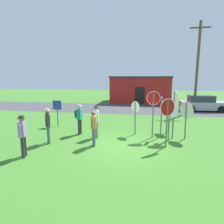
% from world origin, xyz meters
% --- Properties ---
extents(ground_plane, '(80.00, 80.00, 0.00)m').
position_xyz_m(ground_plane, '(0.00, 0.00, 0.00)').
color(ground_plane, '#3D7528').
extents(street_asphalt, '(60.00, 6.40, 0.01)m').
position_xyz_m(street_asphalt, '(0.00, 11.25, 0.00)').
color(street_asphalt, '#424247').
rests_on(street_asphalt, ground).
extents(building_background, '(7.62, 5.22, 3.37)m').
position_xyz_m(building_background, '(0.49, 17.17, 1.69)').
color(building_background, '#B2231E').
rests_on(building_background, ground).
extents(utility_pole, '(1.80, 0.24, 8.25)m').
position_xyz_m(utility_pole, '(5.80, 10.70, 4.31)').
color(utility_pole, brown).
rests_on(utility_pole, ground).
extents(parked_car_on_street, '(4.34, 2.09, 1.51)m').
position_xyz_m(parked_car_on_street, '(6.67, 11.09, 0.69)').
color(parked_car_on_street, '#A5A8AD').
rests_on(parked_car_on_street, ground).
extents(stop_sign_leaning_left, '(0.72, 0.08, 2.52)m').
position_xyz_m(stop_sign_leaning_left, '(1.44, 1.65, 1.71)').
color(stop_sign_leaning_left, '#51664C').
rests_on(stop_sign_leaning_left, ground).
extents(stop_sign_nearest, '(0.23, 0.63, 2.54)m').
position_xyz_m(stop_sign_nearest, '(2.52, 1.77, 1.70)').
color(stop_sign_nearest, '#51664C').
rests_on(stop_sign_nearest, ground).
extents(stop_sign_tallest, '(0.84, 0.07, 2.05)m').
position_xyz_m(stop_sign_tallest, '(2.23, 1.23, 1.40)').
color(stop_sign_tallest, '#51664C').
rests_on(stop_sign_tallest, ground).
extents(stop_sign_low_front, '(0.69, 0.46, 2.30)m').
position_xyz_m(stop_sign_low_front, '(2.01, 0.30, 1.58)').
color(stop_sign_low_front, '#51664C').
rests_on(stop_sign_low_front, ground).
extents(stop_sign_rear_left, '(0.48, 0.74, 1.87)m').
position_xyz_m(stop_sign_rear_left, '(2.45, 2.91, 1.27)').
color(stop_sign_rear_left, '#51664C').
rests_on(stop_sign_rear_left, ground).
extents(stop_sign_far_back, '(0.49, 0.46, 1.91)m').
position_xyz_m(stop_sign_far_back, '(0.48, 2.13, 1.28)').
color(stop_sign_far_back, '#51664C').
rests_on(stop_sign_far_back, ground).
extents(stop_sign_leaning_right, '(0.09, 0.63, 2.26)m').
position_xyz_m(stop_sign_leaning_right, '(1.89, 1.81, 1.50)').
color(stop_sign_leaning_right, '#51664C').
rests_on(stop_sign_leaning_right, ground).
extents(stop_sign_center_cluster, '(0.56, 0.74, 2.00)m').
position_xyz_m(stop_sign_center_cluster, '(3.14, 1.73, 1.36)').
color(stop_sign_center_cluster, '#51664C').
rests_on(stop_sign_center_cluster, ground).
extents(person_in_teal, '(0.40, 0.57, 1.74)m').
position_xyz_m(person_in_teal, '(-2.67, 1.64, 1.01)').
color(person_in_teal, '#2D2D33').
rests_on(person_in_teal, ground).
extents(person_with_sunhat, '(0.36, 0.51, 1.74)m').
position_xyz_m(person_with_sunhat, '(-3.68, -0.07, 0.98)').
color(person_with_sunhat, '#4C5670').
rests_on(person_with_sunhat, ground).
extents(person_in_blue, '(0.28, 0.56, 1.69)m').
position_xyz_m(person_in_blue, '(-1.36, -0.08, 0.95)').
color(person_in_blue, '#4C5670').
rests_on(person_in_blue, ground).
extents(person_on_left, '(0.31, 0.56, 1.74)m').
position_xyz_m(person_on_left, '(-1.54, 1.19, 0.98)').
color(person_on_left, '#7A6B56').
rests_on(person_on_left, ground).
extents(person_in_dark_shirt, '(0.32, 0.55, 1.74)m').
position_xyz_m(person_in_dark_shirt, '(-3.88, -1.78, 0.98)').
color(person_in_dark_shirt, '#2D2D33').
rests_on(person_in_dark_shirt, ground).
extents(info_panel_leftmost, '(0.60, 0.06, 1.72)m').
position_xyz_m(info_panel_leftmost, '(-4.73, 3.23, 1.19)').
color(info_panel_leftmost, '#4C4C51').
rests_on(info_panel_leftmost, ground).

